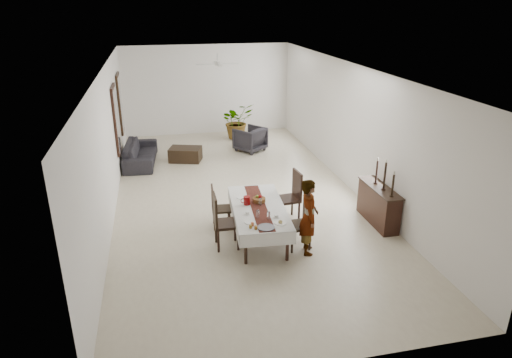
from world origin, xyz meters
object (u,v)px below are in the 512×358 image
object	(u,v)px
dining_table_top	(258,208)
red_pitcher	(247,200)
sofa	(141,153)
sideboard_body	(378,206)
woman	(309,217)

from	to	relation	value
dining_table_top	red_pitcher	bearing A→B (deg)	149.04
red_pitcher	sofa	world-z (taller)	red_pitcher
red_pitcher	dining_table_top	bearing A→B (deg)	-35.13
sideboard_body	dining_table_top	bearing A→B (deg)	-179.01
dining_table_top	sideboard_body	size ratio (longest dim) A/B	1.58
dining_table_top	woman	size ratio (longest dim) A/B	1.41
dining_table_top	sofa	size ratio (longest dim) A/B	0.99
red_pitcher	woman	distance (m)	1.42
sideboard_body	sofa	size ratio (longest dim) A/B	0.63
dining_table_top	sofa	distance (m)	5.83
dining_table_top	sofa	world-z (taller)	dining_table_top
dining_table_top	red_pitcher	xyz separation A→B (m)	(-0.22, 0.15, 0.12)
woman	sofa	distance (m)	6.94
sofa	woman	bearing A→B (deg)	-147.01
woman	sofa	world-z (taller)	woman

